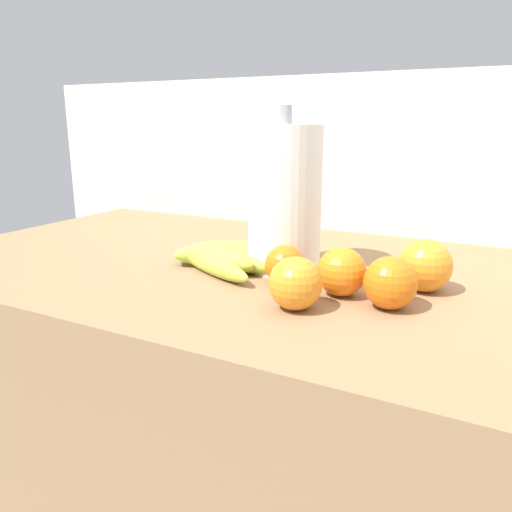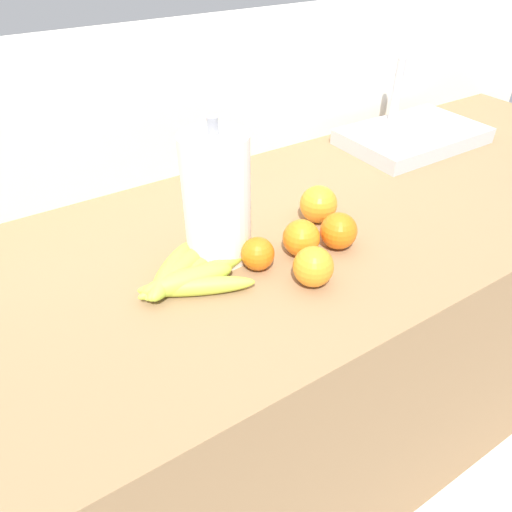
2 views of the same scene
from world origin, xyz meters
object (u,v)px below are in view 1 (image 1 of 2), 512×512
at_px(orange_back_right, 390,283).
at_px(orange_front, 425,266).
at_px(banana_bunch, 220,258).
at_px(paper_towel_roll, 285,199).
at_px(orange_center, 342,272).
at_px(orange_back_left, 295,283).
at_px(orange_far_right, 285,265).

distance_m(orange_back_right, orange_front, 0.10).
distance_m(banana_bunch, paper_towel_roll, 0.15).
distance_m(orange_center, orange_back_left, 0.09).
height_order(orange_center, orange_back_right, same).
bearing_deg(orange_front, banana_bunch, -172.72).
bearing_deg(banana_bunch, orange_center, -8.63).
relative_size(orange_center, orange_back_right, 0.99).
relative_size(orange_back_left, paper_towel_roll, 0.27).
xyz_separation_m(banana_bunch, orange_center, (0.23, -0.04, 0.02)).
bearing_deg(paper_towel_roll, orange_back_right, -26.94).
height_order(banana_bunch, orange_back_right, orange_back_right).
distance_m(banana_bunch, orange_front, 0.34).
bearing_deg(banana_bunch, orange_back_left, -31.41).
xyz_separation_m(orange_back_left, orange_front, (0.14, 0.16, 0.00)).
xyz_separation_m(orange_center, orange_back_left, (-0.04, -0.09, 0.00)).
relative_size(orange_center, orange_front, 0.91).
xyz_separation_m(orange_back_right, paper_towel_roll, (-0.21, 0.11, 0.09)).
distance_m(orange_far_right, orange_center, 0.10).
distance_m(banana_bunch, orange_back_right, 0.32).
xyz_separation_m(banana_bunch, orange_back_left, (0.20, -0.12, 0.02)).
bearing_deg(paper_towel_roll, banana_bunch, -152.69).
xyz_separation_m(orange_front, paper_towel_roll, (-0.24, 0.01, 0.08)).
distance_m(banana_bunch, orange_back_left, 0.23).
bearing_deg(orange_far_right, orange_back_left, -57.42).
relative_size(orange_center, orange_back_left, 0.99).
relative_size(banana_bunch, orange_far_right, 3.36).
xyz_separation_m(orange_back_right, orange_back_left, (-0.11, -0.06, 0.00)).
bearing_deg(banana_bunch, paper_towel_roll, 27.31).
xyz_separation_m(orange_far_right, orange_front, (0.20, 0.07, 0.01)).
height_order(banana_bunch, orange_front, orange_front).
bearing_deg(orange_back_right, orange_far_right, 170.79).
bearing_deg(orange_back_left, paper_towel_roll, 119.60).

